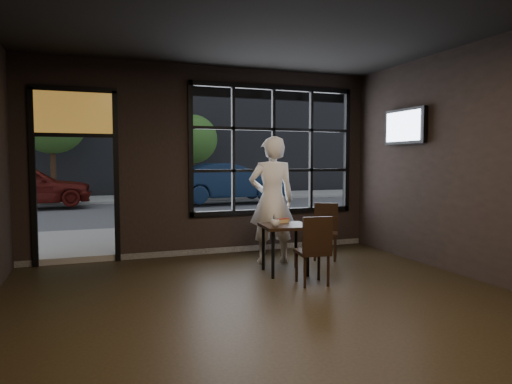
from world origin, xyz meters
name	(u,v)px	position (x,y,z in m)	size (l,w,h in m)	color
floor	(293,322)	(0.00, 0.00, -0.01)	(6.00, 7.00, 0.02)	black
window_frame	(273,150)	(1.20, 3.50, 1.80)	(3.06, 0.12, 2.28)	black
stained_transom	(74,112)	(-2.10, 3.50, 2.35)	(1.20, 0.06, 0.70)	orange
street_asphalt	(125,188)	(0.00, 24.00, -0.02)	(60.00, 41.00, 0.04)	#545456
building_across	(123,55)	(0.00, 23.00, 7.50)	(28.00, 12.00, 15.00)	#5B5956
cafe_table	(285,249)	(0.71, 1.83, 0.35)	(0.65, 0.65, 0.71)	black
chair_near	(312,250)	(0.81, 1.18, 0.45)	(0.39, 0.39, 0.91)	black
chair_window	(325,232)	(1.70, 2.46, 0.45)	(0.39, 0.39, 0.91)	black
man	(272,200)	(0.79, 2.55, 0.99)	(0.72, 0.48, 1.99)	white
hotdog	(283,221)	(0.75, 2.01, 0.73)	(0.20, 0.08, 0.06)	tan
cup	(275,223)	(0.50, 1.69, 0.75)	(0.12, 0.12, 0.10)	silver
tv	(405,126)	(2.93, 2.08, 2.16)	(0.11, 0.97, 0.57)	black
navy_car	(228,182)	(2.86, 12.01, 0.81)	(1.49, 4.28, 1.41)	#0D1B31
maroon_car	(27,186)	(-3.87, 12.46, 0.78)	(1.61, 4.01, 1.37)	#51110D
tree_left	(52,120)	(-3.24, 15.12, 3.16)	(2.63, 2.63, 4.49)	#332114
tree_right	(193,139)	(2.30, 15.43, 2.52)	(2.09, 2.09, 3.57)	#332114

